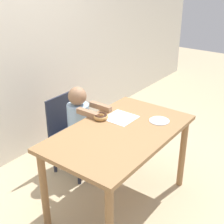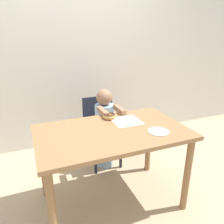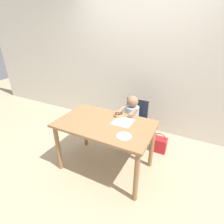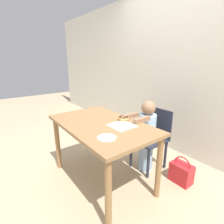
{
  "view_description": "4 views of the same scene",
  "coord_description": "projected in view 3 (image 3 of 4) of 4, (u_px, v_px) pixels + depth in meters",
  "views": [
    {
      "loc": [
        -1.84,
        -1.29,
        1.97
      ],
      "look_at": [
        0.04,
        0.12,
        0.87
      ],
      "focal_mm": 50.0,
      "sensor_mm": 36.0,
      "label": 1
    },
    {
      "loc": [
        -0.63,
        -1.56,
        1.54
      ],
      "look_at": [
        0.04,
        0.12,
        0.87
      ],
      "focal_mm": 35.0,
      "sensor_mm": 36.0,
      "label": 2
    },
    {
      "loc": [
        1.0,
        -1.74,
        1.89
      ],
      "look_at": [
        0.04,
        0.12,
        0.87
      ],
      "focal_mm": 28.0,
      "sensor_mm": 36.0,
      "label": 3
    },
    {
      "loc": [
        1.54,
        -1.01,
        1.44
      ],
      "look_at": [
        0.04,
        0.12,
        0.87
      ],
      "focal_mm": 28.0,
      "sensor_mm": 36.0,
      "label": 4
    }
  ],
  "objects": [
    {
      "name": "ground_plane",
      "position": [
        106.0,
        166.0,
        2.63
      ],
      "size": [
        12.0,
        12.0,
        0.0
      ],
      "primitive_type": "plane",
      "color": "tan"
    },
    {
      "name": "dining_table",
      "position": [
        105.0,
        130.0,
        2.34
      ],
      "size": [
        1.28,
        0.77,
        0.75
      ],
      "color": "olive",
      "rests_on": "ground_plane"
    },
    {
      "name": "child_figure",
      "position": [
        131.0,
        123.0,
        2.82
      ],
      "size": [
        0.23,
        0.43,
        0.95
      ],
      "color": "#99BCE0",
      "rests_on": "ground_plane"
    },
    {
      "name": "napkin",
      "position": [
        123.0,
        122.0,
        2.32
      ],
      "size": [
        0.25,
        0.25,
        0.0
      ],
      "color": "white",
      "rests_on": "dining_table"
    },
    {
      "name": "donut",
      "position": [
        119.0,
        114.0,
        2.46
      ],
      "size": [
        0.13,
        0.13,
        0.05
      ],
      "color": "tan",
      "rests_on": "dining_table"
    },
    {
      "name": "handbag",
      "position": [
        159.0,
        144.0,
        2.92
      ],
      "size": [
        0.25,
        0.17,
        0.34
      ],
      "color": "red",
      "rests_on": "ground_plane"
    },
    {
      "name": "chair",
      "position": [
        134.0,
        123.0,
        2.95
      ],
      "size": [
        0.38,
        0.41,
        0.81
      ],
      "color": "#232838",
      "rests_on": "ground_plane"
    },
    {
      "name": "wall_back",
      "position": [
        141.0,
        66.0,
        3.18
      ],
      "size": [
        8.0,
        0.05,
        2.5
      ],
      "color": "silver",
      "rests_on": "ground_plane"
    },
    {
      "name": "plate",
      "position": [
        124.0,
        136.0,
        2.01
      ],
      "size": [
        0.18,
        0.18,
        0.01
      ],
      "color": "silver",
      "rests_on": "dining_table"
    }
  ]
}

